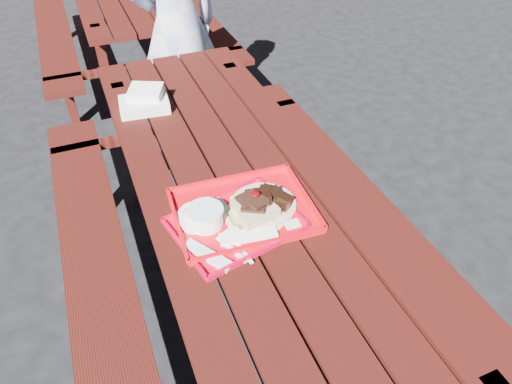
% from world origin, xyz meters
% --- Properties ---
extents(ground, '(60.00, 60.00, 0.00)m').
position_xyz_m(ground, '(0.00, 0.00, 0.00)').
color(ground, black).
rests_on(ground, ground).
extents(picnic_table_near, '(1.41, 2.40, 0.75)m').
position_xyz_m(picnic_table_near, '(-0.00, 0.00, 0.56)').
color(picnic_table_near, '#3C0F0B').
rests_on(picnic_table_near, ground).
extents(picnic_table_far, '(1.41, 2.40, 0.75)m').
position_xyz_m(picnic_table_far, '(-0.00, 2.80, 0.56)').
color(picnic_table_far, '#3C0F0B').
rests_on(picnic_table_far, ground).
extents(near_tray, '(0.45, 0.39, 0.13)m').
position_xyz_m(near_tray, '(-0.10, -0.20, 0.78)').
color(near_tray, red).
rests_on(near_tray, picnic_table_near).
extents(far_tray, '(0.49, 0.39, 0.08)m').
position_xyz_m(far_tray, '(-0.06, -0.17, 0.77)').
color(far_tray, red).
rests_on(far_tray, picnic_table_near).
extents(white_cloth, '(0.23, 0.21, 0.09)m').
position_xyz_m(white_cloth, '(-0.21, 0.67, 0.79)').
color(white_cloth, white).
rests_on(white_cloth, picnic_table_near).
extents(person, '(0.65, 0.51, 1.59)m').
position_xyz_m(person, '(0.15, 1.48, 0.80)').
color(person, '#A2B4E1').
rests_on(person, ground).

